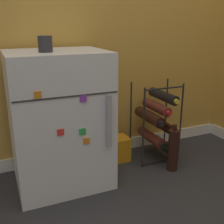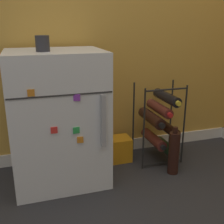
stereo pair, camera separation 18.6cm
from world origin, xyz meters
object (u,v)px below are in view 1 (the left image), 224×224
loose_bottle_floor (173,150)px  soda_box (115,149)px  fridge_top_cup (45,44)px  mini_fridge (60,120)px  wine_rack (158,122)px

loose_bottle_floor → soda_box: bearing=136.8°
fridge_top_cup → loose_bottle_floor: (0.80, -0.11, -0.72)m
soda_box → fridge_top_cup: bearing=-159.4°
soda_box → loose_bottle_floor: loose_bottle_floor is taller
mini_fridge → loose_bottle_floor: size_ratio=2.49×
mini_fridge → soda_box: (0.42, 0.12, -0.33)m
wine_rack → fridge_top_cup: 0.99m
fridge_top_cup → loose_bottle_floor: bearing=-7.6°
mini_fridge → fridge_top_cup: bearing=-138.5°
wine_rack → mini_fridge: bearing=-176.7°
mini_fridge → loose_bottle_floor: mini_fridge is taller
mini_fridge → soda_box: 0.55m
wine_rack → loose_bottle_floor: 0.25m
soda_box → fridge_top_cup: (-0.49, -0.18, 0.78)m
wine_rack → fridge_top_cup: bearing=-172.8°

